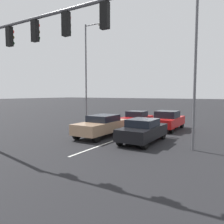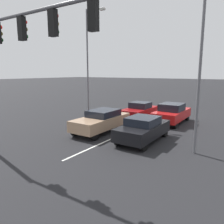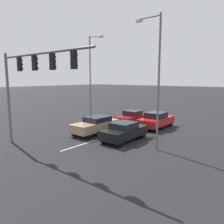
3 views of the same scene
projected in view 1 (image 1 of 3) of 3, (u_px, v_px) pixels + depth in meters
ground_plane at (157, 125)px, 21.55m from camera, size 240.00×240.00×0.00m
lane_stripe_left_divider at (144, 130)px, 18.65m from camera, size 0.12×18.79×0.01m
car_tan_midlane_front at (102, 125)px, 15.77m from camera, size 1.89×4.72×1.54m
car_black_leftlane_front at (143, 130)px, 13.84m from camera, size 1.87×4.25×1.49m
car_maroon_midlane_second at (136, 119)px, 20.52m from camera, size 1.85×4.19×1.46m
car_red_leftlane_second at (167, 120)px, 18.75m from camera, size 1.93×4.44×1.62m
traffic_signal_gantry at (26, 49)px, 10.23m from camera, size 9.19×0.37×6.79m
street_lamp_right_shoulder at (88, 69)px, 20.47m from camera, size 2.00×0.24×9.49m
street_lamp_left_shoulder at (192, 54)px, 11.60m from camera, size 1.90×0.24×9.09m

